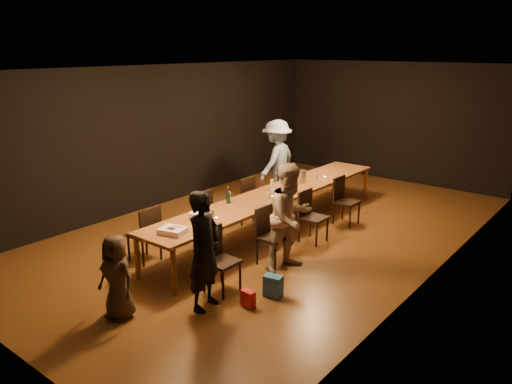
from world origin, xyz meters
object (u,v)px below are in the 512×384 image
Objects in this scene: woman_tan at (290,217)px; man_blue at (277,161)px; table at (275,196)px; chair_left_3 at (277,186)px; chair_right_3 at (347,201)px; chair_left_1 at (197,215)px; chair_right_1 at (273,236)px; chair_left_0 at (144,234)px; birthday_cake at (173,231)px; ice_bucket at (301,176)px; woman_birthday at (204,251)px; plate_stack at (195,216)px; chair_right_0 at (222,261)px; child at (117,277)px; chair_right_2 at (314,217)px; champagne_bottle at (228,195)px; chair_left_2 at (240,199)px.

man_blue is at bearing 53.55° from woman_tan.
chair_left_3 reaches higher than table.
chair_left_1 is (-1.70, -2.40, 0.00)m from chair_right_3.
chair_left_0 is (-1.70, -1.20, 0.00)m from chair_right_1.
birthday_cake is 3.54m from ice_bucket.
chair_left_0 is 2.38m from woman_tan.
woman_tan is (1.15, -1.16, 0.14)m from table.
woman_tan reaches higher than chair_right_1.
man_blue reaches higher than chair_right_3.
ice_bucket is (0.80, 2.15, 0.40)m from chair_left_1.
chair_left_0 is 0.58× the size of woman_birthday.
chair_left_1 is at bearing 134.43° from plate_stack.
chair_right_0 is 1.00× the size of chair_right_3.
plate_stack reaches higher than birthday_cake.
woman_birthday is at bearing -74.84° from ice_bucket.
chair_right_1 is 0.83× the size of child.
chair_left_0 is 0.55× the size of woman_tan.
chair_left_1 is at bearing -35.31° from chair_right_3.
chair_left_1 is at bearing 38.00° from woman_birthday.
woman_birthday reaches higher than chair_left_3.
chair_right_1 is 1.20m from chair_right_2.
ice_bucket reaches higher than chair_left_1.
champagne_bottle is at bearing -23.36° from chair_left_0.
woman_birthday is at bearing 2.58° from chair_right_2.
chair_right_2 is (0.85, 0.00, -0.24)m from table.
man_blue reaches higher than champagne_bottle.
plate_stack is at bearing -16.99° from chair_right_3.
chair_right_3 is at bearing 21.07° from woman_tan.
ice_bucket is at bearing 77.94° from birthday_cake.
woman_tan reaches higher than champagne_bottle.
chair_left_3 is (0.00, 2.40, 0.00)m from chair_left_1.
table is 6.45× the size of chair_right_2.
chair_right_2 is (0.00, 1.20, 0.00)m from chair_right_1.
chair_right_3 is 2.94m from chair_left_1.
ice_bucket is (0.80, -0.25, 0.40)m from chair_left_3.
man_blue is at bearing -153.48° from chair_right_0.
table is 1.49m from chair_left_3.
chair_right_1 is 0.49m from woman_tan.
man_blue is at bearing 36.38° from chair_left_3.
chair_right_1 is (0.00, 1.20, 0.00)m from chair_right_0.
table is 1.49m from chair_left_1.
champagne_bottle reaches higher than chair_right_1.
chair_right_0 is 0.86m from birthday_cake.
chair_right_1 and chair_left_3 have the same top height.
woman_birthday is at bearing 4.44° from chair_right_1.
chair_left_1 is (-1.70, 0.00, 0.00)m from chair_right_1.
chair_left_3 is at bearing -125.22° from chair_right_2.
table is 3.76m from child.
plate_stack is at bearing -159.31° from chair_left_2.
chair_right_0 is at bearing -90.00° from chair_left_0.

